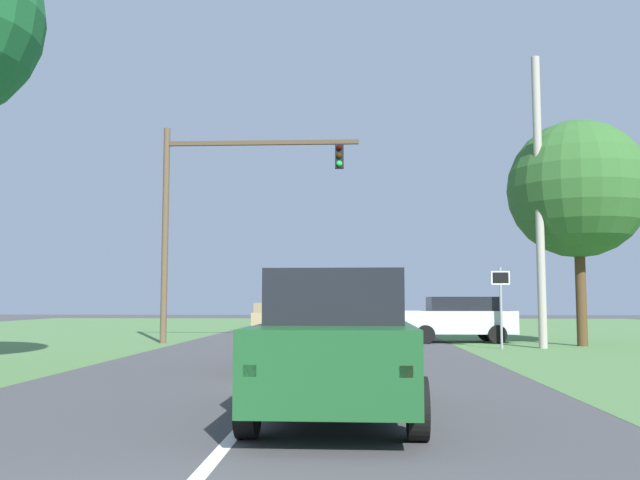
% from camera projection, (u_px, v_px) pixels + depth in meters
% --- Properties ---
extents(ground_plane, '(120.00, 120.00, 0.00)m').
position_uv_depth(ground_plane, '(289.00, 372.00, 15.16)').
color(ground_plane, '#424244').
extents(red_suv_near, '(2.26, 4.98, 1.98)m').
position_uv_depth(red_suv_near, '(338.00, 340.00, 9.50)').
color(red_suv_near, '#194C23').
rests_on(red_suv_near, ground_plane).
extents(pickup_truck_lead, '(2.33, 5.62, 1.93)m').
position_uv_depth(pickup_truck_lead, '(310.00, 325.00, 16.47)').
color(pickup_truck_lead, tan).
rests_on(pickup_truck_lead, ground_plane).
extents(traffic_light, '(7.39, 0.40, 8.10)m').
position_uv_depth(traffic_light, '(214.00, 201.00, 25.70)').
color(traffic_light, brown).
rests_on(traffic_light, ground_plane).
extents(keep_moving_sign, '(0.60, 0.09, 2.67)m').
position_uv_depth(keep_moving_sign, '(501.00, 297.00, 22.41)').
color(keep_moving_sign, gray).
rests_on(keep_moving_sign, ground_plane).
extents(oak_tree_right, '(4.87, 4.87, 7.95)m').
position_uv_depth(oak_tree_right, '(577.00, 189.00, 24.23)').
color(oak_tree_right, '#4C351E').
rests_on(oak_tree_right, ground_plane).
extents(crossing_suv_far, '(4.27, 2.14, 1.72)m').
position_uv_depth(crossing_suv_far, '(458.00, 318.00, 25.99)').
color(crossing_suv_far, silver).
rests_on(crossing_suv_far, ground_plane).
extents(utility_pole_right, '(0.28, 0.28, 9.90)m').
position_uv_depth(utility_pole_right, '(539.00, 200.00, 23.05)').
color(utility_pole_right, '#9E998E').
rests_on(utility_pole_right, ground_plane).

